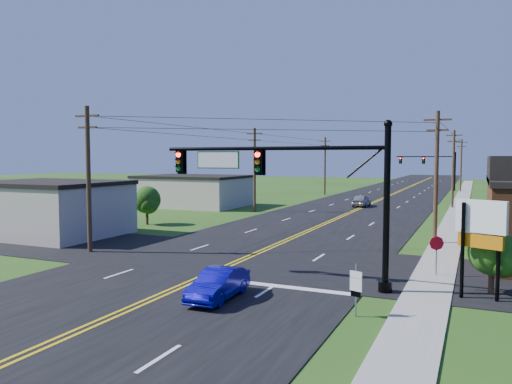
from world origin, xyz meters
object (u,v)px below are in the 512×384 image
at_px(route_sign, 356,286).
at_px(signal_mast_main, 289,182).
at_px(blue_car, 218,285).
at_px(stop_sign, 436,247).
at_px(signal_mast_far, 429,165).

bearing_deg(route_sign, signal_mast_main, 154.38).
relative_size(blue_car, stop_sign, 1.86).
bearing_deg(stop_sign, signal_mast_main, -171.87).
height_order(signal_mast_far, blue_car, signal_mast_far).
relative_size(signal_mast_main, signal_mast_far, 1.03).
relative_size(signal_mast_far, blue_car, 2.90).
bearing_deg(stop_sign, signal_mast_far, 70.84).
xyz_separation_m(blue_car, stop_sign, (7.92, 7.87, 0.84)).
xyz_separation_m(blue_car, route_sign, (5.68, 0.10, 0.53)).
height_order(signal_mast_main, route_sign, signal_mast_main).
bearing_deg(signal_mast_far, signal_mast_main, -90.08).
height_order(signal_mast_main, blue_car, signal_mast_main).
distance_m(signal_mast_main, signal_mast_far, 72.00).
bearing_deg(signal_mast_main, signal_mast_far, 89.92).
distance_m(blue_car, stop_sign, 11.20).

